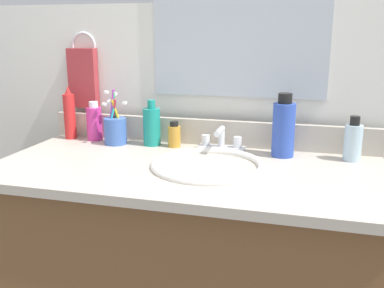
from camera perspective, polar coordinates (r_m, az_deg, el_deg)
The scene contains 15 objects.
countertop at distance 1.30m, azimuth -0.84°, elevation -3.51°, with size 1.17×0.56×0.03m, color #B2A899.
backsplash at distance 1.54m, azimuth 1.91°, elevation 1.57°, with size 1.17×0.02×0.09m, color #B2A899.
back_wall at distance 1.65m, azimuth 2.34°, elevation -5.00°, with size 2.27×0.04×1.30m, color silver.
mirror_panel at distance 1.52m, azimuth 6.24°, elevation 16.75°, with size 0.60×0.01×0.56m, color #B2BCC6.
towel_ring at distance 1.71m, azimuth -14.06°, elevation 12.46°, with size 0.10×0.10×0.01m, color silver.
hand_towel at distance 1.70m, azimuth -14.11°, elevation 8.40°, with size 0.11×0.04×0.22m, color #A53338.
sink_basin at distance 1.30m, azimuth 2.10°, elevation -4.25°, with size 0.34×0.34×0.11m.
faucet at distance 1.47m, azimuth 3.84°, elevation 0.25°, with size 0.16×0.10×0.08m.
bottle_mouthwash_teal at distance 1.53m, azimuth -5.30°, elevation 2.39°, with size 0.06×0.06×0.16m.
bottle_oil_amber at distance 1.51m, azimuth -2.35°, elevation 1.15°, with size 0.04×0.04×0.09m.
bottle_shampoo_blue at distance 1.41m, azimuth 11.94°, elevation 2.07°, with size 0.07×0.07×0.20m.
bottle_soap_pink at distance 1.64m, azimuth -12.70°, elevation 2.75°, with size 0.06×0.06×0.14m.
bottle_spray_red at distance 1.68m, azimuth -15.78°, elevation 3.67°, with size 0.04×0.04×0.20m.
bottle_gel_clear at distance 1.43m, azimuth 20.40°, elevation 0.31°, with size 0.05×0.05×0.14m.
cup_blue_plastic at distance 1.57m, azimuth -10.06°, elevation 1.89°, with size 0.08×0.08×0.20m.
Camera 1 is at (0.34, -1.19, 1.20)m, focal length 40.60 mm.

